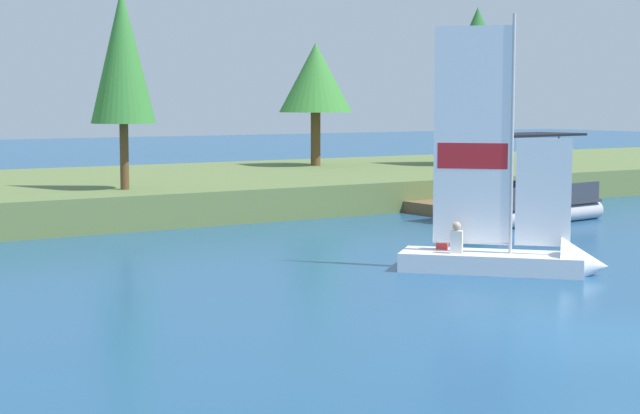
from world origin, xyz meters
The scene contains 8 objects.
ground_plane centered at (0.00, 0.00, 0.00)m, with size 200.00×200.00×0.00m, color navy.
shore_bank centered at (0.00, 25.75, 0.56)m, with size 80.00×14.82×1.11m, color #5B703D.
shoreline_tree_midleft centered at (-0.12, 20.80, 5.46)m, with size 2.12×2.12×6.58m.
shoreline_tree_centre centered at (12.19, 28.16, 5.03)m, with size 3.29×3.29×5.51m.
shoreline_tree_midright centered at (18.59, 24.59, 6.17)m, with size 3.53×3.53×7.12m.
wooden_dock centered at (10.55, 16.55, 0.21)m, with size 1.99×4.58×0.41m, color brown.
sailboat centered at (3.63, 6.17, 0.47)m, with size 4.21×4.46×6.42m.
pontoon_boat centered at (11.13, 13.70, 0.68)m, with size 5.70×2.81×2.94m.
Camera 1 is at (-13.71, -11.53, 3.99)m, focal length 59.03 mm.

